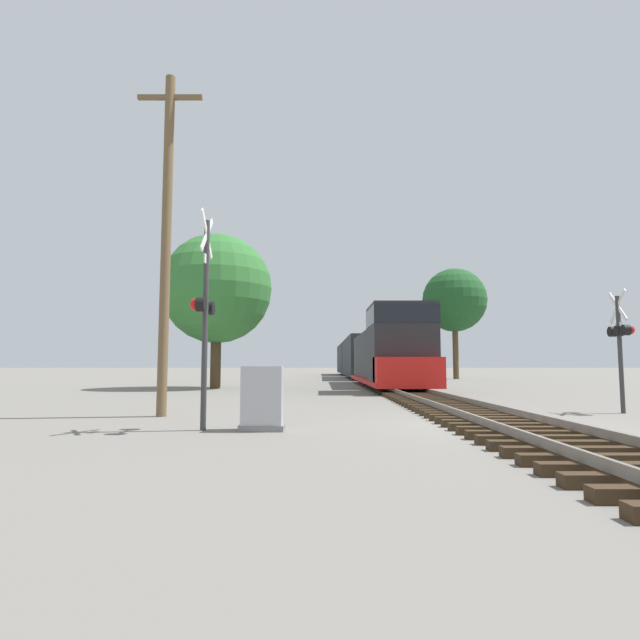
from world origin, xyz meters
name	(u,v)px	position (x,y,z in m)	size (l,w,h in m)	color
ground_plane	(496,425)	(0.00, 0.00, 0.00)	(400.00, 400.00, 0.00)	slate
rail_track_bed	(496,419)	(0.00, 0.00, 0.14)	(2.60, 160.00, 0.31)	#382819
freight_train	(361,358)	(0.00, 36.58, 2.00)	(3.06, 52.65, 4.28)	#232326
crossing_signal_near	(204,309)	(-6.43, -0.85, 2.54)	(0.34, 1.00, 4.63)	#333333
crossing_signal_far	(620,336)	(4.59, 2.78, 2.16)	(0.37, 1.01, 3.49)	#333333
relay_cabinet	(262,399)	(-5.18, -0.85, 0.66)	(0.92, 0.62, 1.33)	slate
utility_pole	(166,236)	(-8.16, 1.93, 4.86)	(1.80, 0.26, 9.40)	brown
tree_far_right	(216,289)	(-9.98, 17.37, 5.76)	(6.37, 6.37, 8.96)	#473521
tree_mid_background	(454,300)	(8.94, 36.09, 7.50)	(6.08, 6.08, 10.57)	brown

